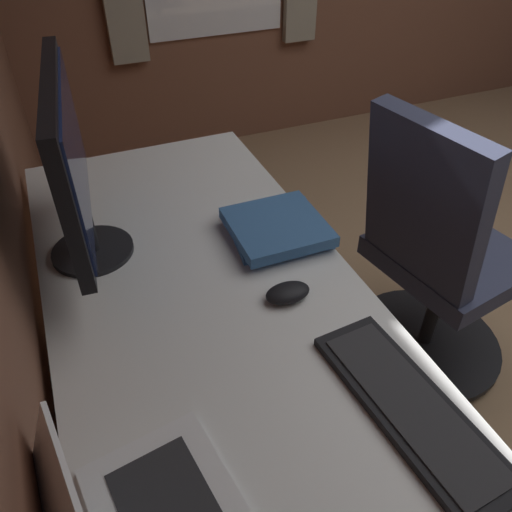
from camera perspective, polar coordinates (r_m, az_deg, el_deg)
The scene contains 7 objects.
desk at distance 1.10m, azimuth -2.47°, elevation -12.51°, with size 1.86×0.70×0.73m.
drawer_pedestal at distance 1.40m, azimuth -4.66°, elevation -17.90°, with size 0.40×0.51×0.69m.
monitor_primary at distance 1.19m, azimuth -20.21°, elevation 10.04°, with size 0.57×0.20×0.44m.
keyboard_main at distance 0.98m, azimuth 17.07°, elevation -16.04°, with size 0.43×0.17×0.02m.
mouse_main at distance 1.13m, azimuth 3.61°, elevation -4.18°, with size 0.06×0.10×0.03m, color black.
book_stack_near at distance 1.31m, azimuth 2.37°, elevation 3.28°, with size 0.27×0.27×0.05m.
office_chair at distance 1.74m, azimuth 19.57°, elevation -1.05°, with size 0.56×0.58×0.97m.
Camera 1 is at (-0.60, 1.91, 1.52)m, focal length 35.32 mm.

